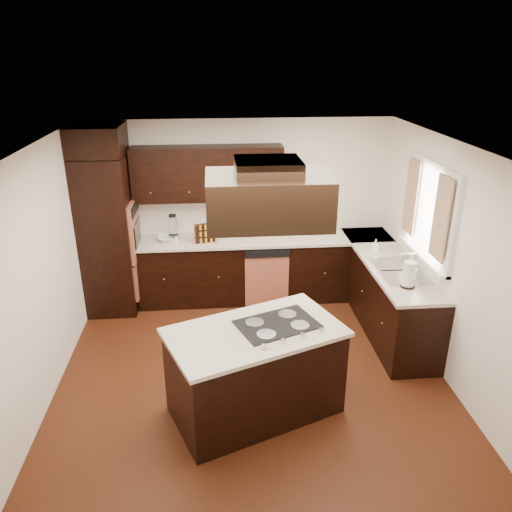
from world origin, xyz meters
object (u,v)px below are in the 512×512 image
island (255,373)px  range_hood (268,199)px  oven_column (108,235)px  spice_rack (206,233)px

island → range_hood: 1.73m
oven_column → island: 3.00m
island → range_hood: bearing=17.8°
range_hood → spice_rack: (-0.58, 2.26, -1.11)m
oven_column → spice_rack: size_ratio=6.90×
range_hood → spice_rack: size_ratio=3.42×
range_hood → island: bearing=-140.4°
spice_rack → oven_column: bearing=163.3°
oven_column → spice_rack: (1.29, 0.00, -0.01)m
oven_column → island: oven_column is taller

